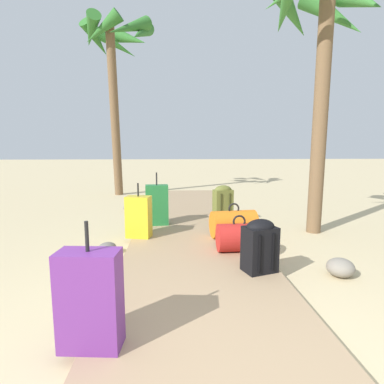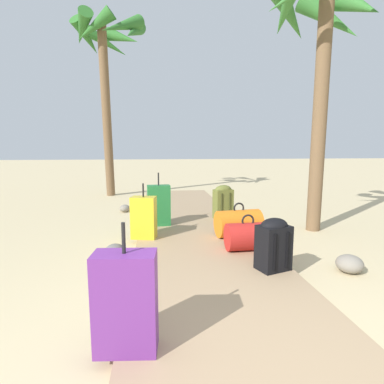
% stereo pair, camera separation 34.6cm
% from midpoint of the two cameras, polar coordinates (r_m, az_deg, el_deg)
% --- Properties ---
extents(ground_plane, '(60.00, 60.00, 0.00)m').
position_cam_midpoint_polar(ground_plane, '(4.57, 2.12, -9.02)').
color(ground_plane, '#CCB789').
extents(boardwalk, '(1.71, 7.84, 0.08)m').
position_cam_midpoint_polar(boardwalk, '(5.31, 1.34, -6.09)').
color(boardwalk, tan).
rests_on(boardwalk, ground).
extents(suitcase_green, '(0.38, 0.24, 0.87)m').
position_cam_midpoint_polar(suitcase_green, '(5.11, -4.58, -2.40)').
color(suitcase_green, '#237538').
rests_on(suitcase_green, boardwalk).
extents(suitcase_yellow, '(0.38, 0.29, 0.78)m').
position_cam_midpoint_polar(suitcase_yellow, '(4.44, -7.65, -4.57)').
color(suitcase_yellow, gold).
rests_on(suitcase_yellow, boardwalk).
extents(backpack_olive, '(0.37, 0.28, 0.61)m').
position_cam_midpoint_polar(backpack_olive, '(5.54, 7.54, -1.73)').
color(backpack_olive, olive).
rests_on(backpack_olive, boardwalk).
extents(duffel_bag_red, '(0.54, 0.37, 0.46)m').
position_cam_midpoint_polar(duffel_bag_red, '(3.92, 11.21, -8.25)').
color(duffel_bag_red, red).
rests_on(duffel_bag_red, boardwalk).
extents(duffel_bag_orange, '(0.68, 0.47, 0.50)m').
position_cam_midpoint_polar(duffel_bag_orange, '(4.48, 9.91, -5.84)').
color(duffel_bag_orange, orange).
rests_on(duffel_bag_orange, boardwalk).
extents(suitcase_purple, '(0.40, 0.24, 0.84)m').
position_cam_midpoint_polar(suitcase_purple, '(2.12, -13.69, -18.92)').
color(suitcase_purple, '#6B2D84').
rests_on(suitcase_purple, boardwalk).
extents(backpack_black, '(0.38, 0.33, 0.55)m').
position_cam_midpoint_polar(backpack_black, '(3.33, 15.46, -9.32)').
color(backpack_black, black).
rests_on(backpack_black, boardwalk).
extents(palm_tree_near_right, '(2.25, 2.18, 4.04)m').
position_cam_midpoint_polar(palm_tree_near_right, '(5.51, 25.60, 27.62)').
color(palm_tree_near_right, brown).
rests_on(palm_tree_near_right, ground).
extents(palm_tree_far_left, '(1.96, 2.12, 4.78)m').
position_cam_midpoint_polar(palm_tree_far_left, '(9.10, -12.55, 24.40)').
color(palm_tree_far_left, brown).
rests_on(palm_tree_far_left, ground).
extents(rock_right_near, '(0.39, 0.39, 0.20)m').
position_cam_midpoint_polar(rock_right_near, '(3.78, 28.25, -12.25)').
color(rock_right_near, gray).
rests_on(rock_right_near, ground).
extents(rock_left_near, '(0.31, 0.33, 0.15)m').
position_cam_midpoint_polar(rock_left_near, '(4.10, -13.11, -10.18)').
color(rock_left_near, slate).
rests_on(rock_left_near, ground).
extents(rock_left_mid, '(0.24, 0.25, 0.16)m').
position_cam_midpoint_polar(rock_left_mid, '(6.69, -10.29, -2.85)').
color(rock_left_mid, gray).
rests_on(rock_left_mid, ground).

